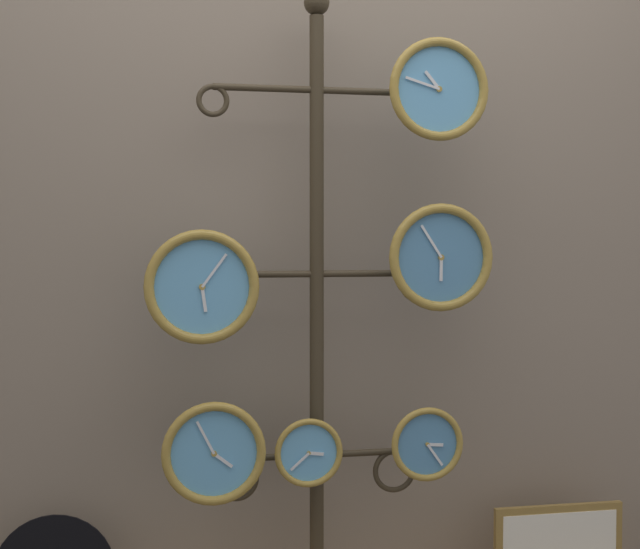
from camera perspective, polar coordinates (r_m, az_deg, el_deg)
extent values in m
cube|color=gray|center=(2.76, -0.85, 7.49)|extent=(4.40, 0.04, 2.80)
cylinder|color=#382D1E|center=(2.60, -0.21, -3.09)|extent=(0.04, 0.04, 1.77)
sphere|color=#382D1E|center=(2.68, -0.22, 17.01)|extent=(0.07, 0.07, 0.07)
cylinder|color=#382D1E|center=(2.60, -3.52, 11.81)|extent=(0.30, 0.02, 0.02)
torus|color=#382D1E|center=(2.58, -6.88, 11.00)|extent=(0.09, 0.02, 0.09)
cylinder|color=#382D1E|center=(2.66, 3.02, 11.61)|extent=(0.30, 0.02, 0.02)
torus|color=#382D1E|center=(2.69, 6.16, 10.63)|extent=(0.09, 0.02, 0.09)
cylinder|color=#382D1E|center=(2.57, -3.49, 0.02)|extent=(0.30, 0.02, 0.02)
torus|color=#382D1E|center=(2.55, -6.82, -0.86)|extent=(0.09, 0.02, 0.09)
cylinder|color=#382D1E|center=(2.62, 2.99, 0.06)|extent=(0.30, 0.02, 0.02)
torus|color=#382D1E|center=(2.66, 6.11, -0.73)|extent=(0.09, 0.02, 0.09)
cylinder|color=#382D1E|center=(2.64, -2.78, -11.58)|extent=(0.24, 0.02, 0.02)
torus|color=#382D1E|center=(2.64, -5.37, -12.88)|extent=(0.13, 0.02, 0.13)
cylinder|color=#382D1E|center=(2.69, 2.31, -11.35)|extent=(0.24, 0.02, 0.02)
torus|color=#382D1E|center=(2.73, 4.78, -12.39)|extent=(0.13, 0.02, 0.13)
cylinder|color=#60A8DB|center=(2.60, 7.53, 11.63)|extent=(0.27, 0.02, 0.27)
torus|color=#A58438|center=(2.59, 7.65, 11.68)|extent=(0.29, 0.03, 0.29)
cylinder|color=#A58438|center=(2.59, 7.64, 11.68)|extent=(0.02, 0.01, 0.02)
cube|color=silver|center=(2.59, 7.20, 12.24)|extent=(0.05, 0.00, 0.05)
cube|color=silver|center=(2.57, 6.59, 12.07)|extent=(0.10, 0.00, 0.04)
cylinder|color=#60A8DB|center=(2.46, -7.58, -0.78)|extent=(0.29, 0.02, 0.29)
torus|color=#A58438|center=(2.44, -7.55, -0.80)|extent=(0.31, 0.03, 0.31)
cylinder|color=#A58438|center=(2.45, -7.56, -0.80)|extent=(0.02, 0.01, 0.02)
cube|color=silver|center=(2.45, -7.44, -1.59)|extent=(0.02, 0.00, 0.07)
cube|color=silver|center=(2.44, -6.78, 0.26)|extent=(0.07, 0.00, 0.09)
cylinder|color=#4C84B2|center=(2.58, 7.66, 1.10)|extent=(0.28, 0.02, 0.28)
torus|color=#A58438|center=(2.57, 7.78, 1.09)|extent=(0.31, 0.03, 0.31)
cylinder|color=#A58438|center=(2.57, 7.77, 1.09)|extent=(0.02, 0.01, 0.02)
cube|color=silver|center=(2.57, 7.76, 0.34)|extent=(0.01, 0.00, 0.07)
cube|color=silver|center=(2.56, 7.15, 2.12)|extent=(0.07, 0.00, 0.10)
cylinder|color=#60A8DB|center=(2.51, -6.82, -11.24)|extent=(0.26, 0.02, 0.26)
torus|color=#A58438|center=(2.49, -6.80, -11.32)|extent=(0.29, 0.03, 0.29)
cylinder|color=#A58438|center=(2.49, -6.80, -11.32)|extent=(0.02, 0.01, 0.02)
cube|color=silver|center=(2.50, -6.22, -11.73)|extent=(0.05, 0.00, 0.05)
cube|color=silver|center=(2.48, -7.34, -10.32)|extent=(0.05, 0.00, 0.09)
cylinder|color=#60A8DB|center=(2.57, -0.78, -11.28)|extent=(0.18, 0.02, 0.18)
torus|color=#A58438|center=(2.56, -0.72, -11.35)|extent=(0.20, 0.02, 0.20)
cylinder|color=#A58438|center=(2.56, -0.72, -11.35)|extent=(0.01, 0.01, 0.01)
cube|color=silver|center=(2.56, -0.24, -11.39)|extent=(0.04, 0.00, 0.01)
cube|color=silver|center=(2.56, -1.30, -11.89)|extent=(0.06, 0.00, 0.05)
cylinder|color=#4C84B2|center=(2.65, 6.79, -10.68)|extent=(0.20, 0.02, 0.20)
torus|color=#A58438|center=(2.63, 6.90, -10.74)|extent=(0.22, 0.02, 0.22)
cylinder|color=#A58438|center=(2.63, 6.90, -10.74)|extent=(0.01, 0.01, 0.01)
cube|color=silver|center=(2.64, 7.40, -10.75)|extent=(0.05, 0.00, 0.01)
cube|color=silver|center=(2.64, 7.37, -11.38)|extent=(0.05, 0.00, 0.07)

